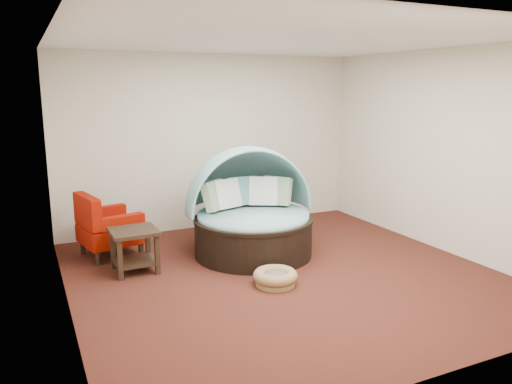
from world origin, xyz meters
name	(u,v)px	position (x,y,z in m)	size (l,w,h in m)	color
floor	(284,274)	(0.00, 0.00, 0.00)	(5.00, 5.00, 0.00)	#4B2015
wall_back	(212,142)	(0.00, 2.50, 1.40)	(5.00, 5.00, 0.00)	beige
wall_front	(447,207)	(0.00, -2.50, 1.40)	(5.00, 5.00, 0.00)	beige
wall_left	(60,178)	(-2.50, 0.00, 1.40)	(5.00, 5.00, 0.00)	beige
wall_right	(443,151)	(2.50, 0.00, 1.40)	(5.00, 5.00, 0.00)	beige
ceiling	(287,39)	(0.00, 0.00, 2.80)	(5.00, 5.00, 0.00)	white
canopy_daybed	(251,205)	(-0.02, 0.93, 0.69)	(1.84, 1.77, 1.49)	black
pet_basket	(275,277)	(-0.26, -0.26, 0.09)	(0.62, 0.62, 0.18)	olive
red_armchair	(106,227)	(-1.86, 1.66, 0.40)	(0.89, 0.89, 0.88)	black
side_table	(134,244)	(-1.64, 0.89, 0.35)	(0.58, 0.58, 0.54)	black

